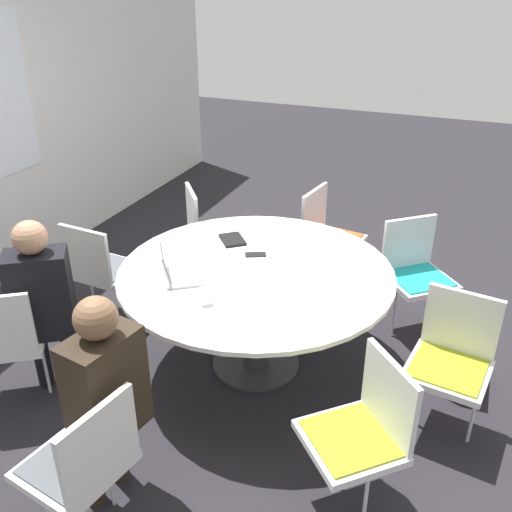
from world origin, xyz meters
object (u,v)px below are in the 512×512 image
object	(u,v)px
chair_2	(363,427)
chair_3	(452,355)
chair_4	(415,268)
coffee_cup	(204,297)
chair_5	(327,231)
handbag	(465,368)
chair_6	(208,227)
spiral_notebook	(232,240)
cell_phone	(256,255)
person_0	(42,297)
chair_0	(4,336)
laptop	(176,271)
chair_1	(83,460)
chair_7	(100,265)
person_1	(104,389)

from	to	relation	value
chair_2	chair_3	size ratio (longest dim) A/B	1.00
chair_4	coffee_cup	size ratio (longest dim) A/B	9.25
chair_5	handbag	distance (m)	1.59
chair_6	handbag	bearing A→B (deg)	35.56
chair_2	handbag	bearing A→B (deg)	-63.86
chair_6	spiral_notebook	world-z (taller)	chair_6
cell_phone	person_0	bearing A→B (deg)	132.69
chair_0	handbag	distance (m)	2.90
chair_2	cell_phone	xyz separation A→B (m)	(1.06, 0.99, 0.24)
handbag	cell_phone	bearing A→B (deg)	94.62
chair_5	coffee_cup	distance (m)	1.78
laptop	chair_1	bearing A→B (deg)	155.19
chair_2	chair_3	bearing A→B (deg)	-67.70
chair_5	person_0	world-z (taller)	person_0
cell_phone	handbag	xyz separation A→B (m)	(0.12, -1.43, -0.61)
chair_6	laptop	distance (m)	1.33
chair_0	chair_7	world-z (taller)	same
person_0	coffee_cup	bearing A→B (deg)	-20.51
chair_4	laptop	size ratio (longest dim) A/B	2.28
chair_2	spiral_notebook	distance (m)	1.74
chair_0	chair_2	xyz separation A→B (m)	(0.08, -2.15, 0.00)
spiral_notebook	cell_phone	bearing A→B (deg)	-121.23
chair_0	cell_phone	distance (m)	1.64
chair_6	spiral_notebook	distance (m)	0.83
coffee_cup	cell_phone	bearing A→B (deg)	-3.13
person_0	chair_5	bearing A→B (deg)	23.79
chair_6	person_1	bearing A→B (deg)	-23.41
person_0	spiral_notebook	distance (m)	1.32
spiral_notebook	coffee_cup	world-z (taller)	coffee_cup
person_1	chair_4	bearing A→B (deg)	-17.91
chair_4	laptop	bearing A→B (deg)	0.38
cell_phone	chair_7	bearing A→B (deg)	98.00
spiral_notebook	cell_phone	distance (m)	0.28
person_0	chair_0	bearing A→B (deg)	-160.98
chair_6	laptop	world-z (taller)	laptop
chair_0	laptop	world-z (taller)	laptop
chair_4	chair_1	bearing A→B (deg)	24.46
spiral_notebook	coffee_cup	distance (m)	0.85
handbag	coffee_cup	bearing A→B (deg)	118.55
chair_1	handbag	distance (m)	2.44
chair_3	handbag	bearing A→B (deg)	-94.90
chair_5	cell_phone	distance (m)	1.10
chair_0	coffee_cup	distance (m)	1.24
spiral_notebook	coffee_cup	xyz separation A→B (m)	(-0.83, -0.20, 0.04)
chair_4	chair_6	bearing A→B (deg)	-43.38
chair_5	chair_7	bearing A→B (deg)	-39.62
chair_7	coffee_cup	bearing A→B (deg)	-20.18
handbag	chair_3	bearing A→B (deg)	166.99
laptop	cell_phone	size ratio (longest dim) A/B	2.40
chair_4	chair_5	world-z (taller)	same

